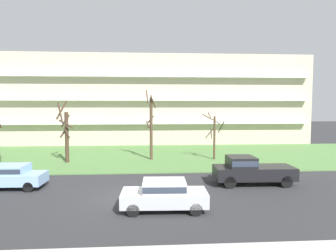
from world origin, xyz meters
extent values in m
plane|color=#2D2D30|center=(0.00, 0.00, 0.00)|extent=(160.00, 160.00, 0.00)
cube|color=#547F42|center=(0.00, 14.00, 0.04)|extent=(80.00, 16.00, 0.08)
cube|color=beige|center=(0.00, 28.20, 6.22)|extent=(47.67, 12.40, 12.44)
cube|color=white|center=(0.00, 21.55, 3.11)|extent=(45.76, 0.90, 0.24)
cube|color=white|center=(0.00, 21.55, 6.22)|extent=(45.76, 0.90, 0.24)
cube|color=white|center=(0.00, 21.55, 9.33)|extent=(45.76, 0.90, 0.24)
cylinder|color=#423023|center=(-6.52, 10.75, 2.41)|extent=(0.35, 0.35, 4.83)
cylinder|color=#423023|center=(-6.39, 10.16, 3.74)|extent=(1.29, 0.44, 0.88)
cylinder|color=#423023|center=(-6.45, 10.54, 2.86)|extent=(0.60, 0.32, 0.98)
cylinder|color=#423023|center=(-6.97, 10.43, 4.77)|extent=(0.85, 1.10, 1.93)
cylinder|color=#423023|center=(-6.71, 11.07, 3.99)|extent=(0.83, 0.59, 1.20)
cylinder|color=#423023|center=(-7.03, 11.08, 5.03)|extent=(0.87, 1.21, 1.81)
cylinder|color=#423023|center=(-6.84, 11.00, 2.92)|extent=(0.70, 0.83, 1.02)
cylinder|color=#4C3828|center=(1.42, 11.76, 3.12)|extent=(0.29, 0.29, 6.24)
cylinder|color=#4C3828|center=(1.34, 12.09, 4.01)|extent=(0.78, 0.30, 0.84)
cylinder|color=#4C3828|center=(1.03, 11.68, 6.32)|extent=(0.31, 0.91, 1.33)
cylinder|color=#4C3828|center=(1.61, 11.53, 5.81)|extent=(0.63, 0.57, 1.30)
cylinder|color=#4C3828|center=(1.06, 11.63, 3.58)|extent=(0.42, 0.83, 0.69)
cylinder|color=#4C3828|center=(7.72, 11.49, 2.19)|extent=(0.21, 0.21, 4.39)
cylinder|color=#4C3828|center=(7.45, 12.06, 2.75)|extent=(1.23, 0.65, 1.19)
cylinder|color=#4C3828|center=(7.19, 10.74, 4.15)|extent=(1.59, 1.15, 0.95)
cylinder|color=#4C3828|center=(7.21, 11.45, 4.42)|extent=(0.19, 1.07, 0.70)
cylinder|color=#4C3828|center=(8.42, 11.62, 3.30)|extent=(0.36, 1.48, 1.32)
cylinder|color=#4C3828|center=(7.40, 11.52, 2.62)|extent=(0.15, 0.72, 0.95)
cube|color=black|center=(8.43, 2.50, 0.82)|extent=(5.44, 2.11, 0.85)
cube|color=black|center=(7.53, 2.52, 1.60)|extent=(1.84, 1.88, 0.70)
cube|color=#2D3847|center=(7.53, 2.52, 1.60)|extent=(1.80, 1.91, 0.38)
cylinder|color=black|center=(6.52, 1.65, 0.40)|extent=(0.80, 0.24, 0.80)
cylinder|color=black|center=(6.56, 3.43, 0.40)|extent=(0.80, 0.24, 0.80)
cylinder|color=black|center=(10.30, 1.57, 0.40)|extent=(0.80, 0.24, 0.80)
cylinder|color=black|center=(10.34, 3.35, 0.40)|extent=(0.80, 0.24, 0.80)
cube|color=#B7BABF|center=(2.03, -2.00, 0.67)|extent=(4.45, 1.93, 0.70)
cube|color=#B7BABF|center=(2.03, -2.00, 1.29)|extent=(2.25, 1.72, 0.55)
cube|color=#2D3847|center=(2.03, -2.00, 1.29)|extent=(2.21, 1.76, 0.30)
cylinder|color=black|center=(3.60, -1.26, 0.32)|extent=(0.65, 0.24, 0.64)
cylinder|color=black|center=(3.55, -2.84, 0.32)|extent=(0.65, 0.24, 0.64)
cylinder|color=black|center=(0.52, -1.16, 0.32)|extent=(0.65, 0.24, 0.64)
cylinder|color=black|center=(0.47, -2.74, 0.32)|extent=(0.65, 0.24, 0.64)
cube|color=#8CB2E0|center=(-7.85, 2.50, 0.67)|extent=(4.44, 1.90, 0.70)
cube|color=#8CB2E0|center=(-7.85, 2.50, 1.29)|extent=(2.24, 1.71, 0.55)
cube|color=#2D3847|center=(-7.85, 2.50, 1.29)|extent=(2.20, 1.74, 0.30)
cylinder|color=black|center=(-6.33, 1.67, 0.32)|extent=(0.65, 0.24, 0.64)
cylinder|color=black|center=(-6.29, 3.25, 0.32)|extent=(0.65, 0.24, 0.64)
camera|label=1|loc=(1.32, -16.37, 5.40)|focal=30.40mm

